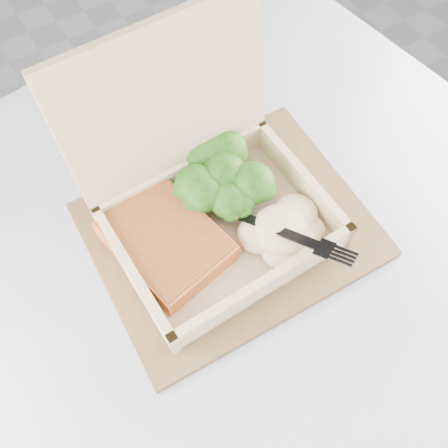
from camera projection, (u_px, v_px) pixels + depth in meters
floor at (202, 179)px, 1.52m from camera, size 4.00×4.00×0.00m
cafe_table at (240, 312)px, 0.75m from camera, size 0.92×0.92×0.73m
serving_tray at (230, 230)px, 0.59m from camera, size 0.32×0.26×0.01m
takeout_container at (204, 190)px, 0.55m from camera, size 0.24×0.22×0.22m
salmon_fillet at (166, 241)px, 0.55m from camera, size 0.13×0.15×0.03m
broccoli_pile at (224, 178)px, 0.58m from camera, size 0.12×0.12×0.04m
mashed_potatoes at (281, 230)px, 0.55m from camera, size 0.11×0.09×0.04m
plastic_fork at (261, 221)px, 0.54m from camera, size 0.08×0.14×0.03m
receipt at (144, 141)px, 0.67m from camera, size 0.11×0.16×0.00m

